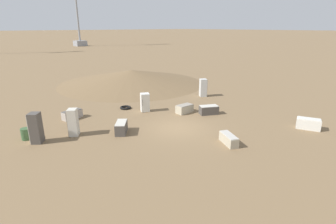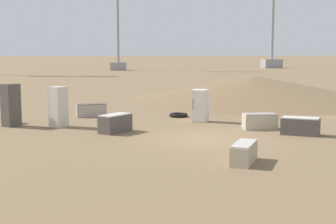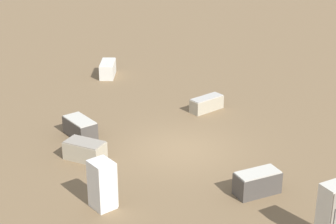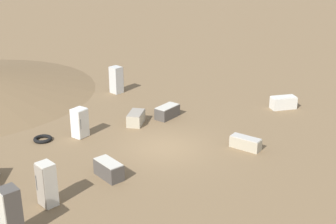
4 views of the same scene
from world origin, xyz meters
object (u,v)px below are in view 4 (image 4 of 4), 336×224
at_px(discarded_fridge_0, 11,213).
at_px(discarded_fridge_2, 246,143).
at_px(discarded_fridge_5, 283,102).
at_px(discarded_fridge_9, 116,80).
at_px(discarded_fridge_4, 80,123).
at_px(discarded_fridge_8, 47,184).
at_px(discarded_fridge_3, 136,118).
at_px(discarded_fridge_1, 109,169).
at_px(discarded_fridge_6, 167,112).
at_px(scrap_tire, 43,139).

height_order(discarded_fridge_0, discarded_fridge_2, discarded_fridge_0).
bearing_deg(discarded_fridge_5, discarded_fridge_9, 59.54).
bearing_deg(discarded_fridge_4, discarded_fridge_8, 35.50).
distance_m(discarded_fridge_3, discarded_fridge_9, 5.91).
bearing_deg(discarded_fridge_1, discarded_fridge_6, 30.22).
xyz_separation_m(discarded_fridge_2, discarded_fridge_4, (-0.05, -8.68, 0.48)).
xyz_separation_m(discarded_fridge_0, discarded_fridge_5, (-15.10, 10.24, -0.59)).
xyz_separation_m(discarded_fridge_5, scrap_tire, (7.10, -12.66, -0.29)).
bearing_deg(discarded_fridge_4, discarded_fridge_0, 30.87).
bearing_deg(discarded_fridge_5, discarded_fridge_0, 122.06).
height_order(discarded_fridge_0, discarded_fridge_3, discarded_fridge_0).
distance_m(discarded_fridge_3, discarded_fridge_4, 3.39).
height_order(discarded_fridge_6, discarded_fridge_8, discarded_fridge_8).
bearing_deg(discarded_fridge_5, discarded_fridge_3, 91.62).
bearing_deg(discarded_fridge_0, discarded_fridge_6, -66.04).
distance_m(discarded_fridge_4, discarded_fridge_5, 12.56).
relative_size(discarded_fridge_2, discarded_fridge_3, 1.13).
xyz_separation_m(discarded_fridge_8, scrap_tire, (-5.80, -2.81, -0.82)).
bearing_deg(discarded_fridge_1, discarded_fridge_0, -163.75).
bearing_deg(scrap_tire, discarded_fridge_2, 94.42).
bearing_deg(discarded_fridge_2, discarded_fridge_0, 163.49).
relative_size(discarded_fridge_3, scrap_tire, 1.49).
bearing_deg(discarded_fridge_2, discarded_fridge_1, 150.08).
distance_m(discarded_fridge_3, scrap_tire, 5.29).
xyz_separation_m(discarded_fridge_1, scrap_tire, (-3.22, -4.54, -0.29)).
bearing_deg(discarded_fridge_2, discarded_fridge_4, 115.53).
distance_m(discarded_fridge_1, discarded_fridge_6, 7.69).
bearing_deg(discarded_fridge_5, discarded_fridge_8, 118.83).
bearing_deg(scrap_tire, discarded_fridge_0, 16.84).
bearing_deg(discarded_fridge_6, discarded_fridge_1, 107.86).
distance_m(discarded_fridge_1, discarded_fridge_4, 4.94).
distance_m(discarded_fridge_1, discarded_fridge_3, 6.33).
distance_m(discarded_fridge_4, discarded_fridge_8, 6.74).
relative_size(discarded_fridge_5, discarded_fridge_8, 0.92).
xyz_separation_m(discarded_fridge_1, discarded_fridge_2, (-4.03, 5.92, -0.08)).
xyz_separation_m(discarded_fridge_5, discarded_fridge_6, (2.75, -6.81, -0.02)).
relative_size(discarded_fridge_0, discarded_fridge_2, 1.19).
bearing_deg(discarded_fridge_0, discarded_fridge_2, -92.85).
relative_size(discarded_fridge_0, discarded_fridge_1, 1.25).
distance_m(discarded_fridge_1, scrap_tire, 5.57).
distance_m(discarded_fridge_3, discarded_fridge_6, 2.02).
bearing_deg(discarded_fridge_0, discarded_fridge_5, -84.64).
distance_m(discarded_fridge_1, discarded_fridge_5, 13.13).
bearing_deg(discarded_fridge_4, scrap_tire, -37.52).
height_order(discarded_fridge_9, scrap_tire, discarded_fridge_9).
xyz_separation_m(discarded_fridge_1, discarded_fridge_9, (-11.60, -2.87, 0.52)).
relative_size(discarded_fridge_3, discarded_fridge_6, 0.86).
bearing_deg(discarded_fridge_4, discarded_fridge_9, -152.55).
distance_m(discarded_fridge_0, discarded_fridge_3, 11.28).
distance_m(discarded_fridge_0, discarded_fridge_9, 16.40).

